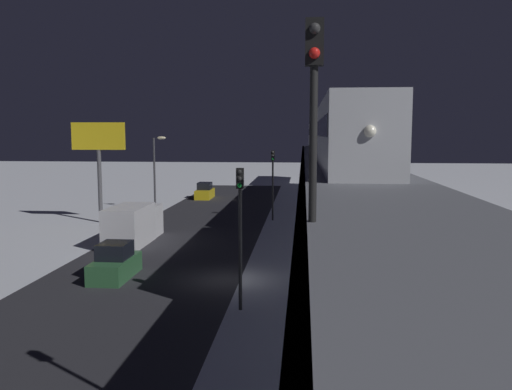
{
  "coord_description": "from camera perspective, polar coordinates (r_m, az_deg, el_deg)",
  "views": [
    {
      "loc": [
        -4.05,
        27.85,
        7.87
      ],
      "look_at": [
        -0.26,
        -14.57,
        2.97
      ],
      "focal_mm": 37.16,
      "sensor_mm": 36.0,
      "label": 1
    }
  ],
  "objects": [
    {
      "name": "commercial_billboard",
      "position": [
        49.03,
        -16.59,
        5.07
      ],
      "size": [
        4.8,
        0.36,
        8.9
      ],
      "color": "#4C4C51",
      "rests_on": "ground_plane"
    },
    {
      "name": "elevated_railway",
      "position": [
        28.07,
        9.69,
        1.16
      ],
      "size": [
        5.0,
        105.6,
        6.11
      ],
      "color": "slate",
      "rests_on": "ground_plane"
    },
    {
      "name": "box_truck",
      "position": [
        39.6,
        -13.02,
        -3.09
      ],
      "size": [
        2.4,
        7.4,
        2.8
      ],
      "color": "silver",
      "rests_on": "ground_plane"
    },
    {
      "name": "avenue_asphalt",
      "position": [
        30.27,
        -12.24,
        -8.65
      ],
      "size": [
        11.0,
        105.6,
        0.01
      ],
      "primitive_type": "cube",
      "color": "#28282D",
      "rests_on": "ground_plane"
    },
    {
      "name": "sedan_green_2",
      "position": [
        30.33,
        -14.93,
        -7.15
      ],
      "size": [
        1.8,
        4.02,
        1.97
      ],
      "color": "#2D6038",
      "rests_on": "ground_plane"
    },
    {
      "name": "sedan_yellow",
      "position": [
        65.46,
        -5.54,
        0.33
      ],
      "size": [
        1.8,
        4.3,
        1.97
      ],
      "color": "gold",
      "rests_on": "ground_plane"
    },
    {
      "name": "ground_plane",
      "position": [
        29.23,
        -3.1,
        -9.07
      ],
      "size": [
        240.0,
        240.0,
        0.0
      ],
      "primitive_type": "plane",
      "color": "silver"
    },
    {
      "name": "traffic_light_near",
      "position": [
        23.41,
        -1.72,
        -2.47
      ],
      "size": [
        0.32,
        0.44,
        6.4
      ],
      "color": "#2D2D2D",
      "rests_on": "ground_plane"
    },
    {
      "name": "rail_signal",
      "position": [
        10.68,
        6.25,
        11.68
      ],
      "size": [
        0.36,
        0.41,
        4.0
      ],
      "color": "black",
      "rests_on": "elevated_railway"
    },
    {
      "name": "traffic_light_mid",
      "position": [
        48.25,
        1.82,
        2.19
      ],
      "size": [
        0.32,
        0.44,
        6.4
      ],
      "color": "#2D2D2D",
      "rests_on": "ground_plane"
    },
    {
      "name": "subway_train",
      "position": [
        56.12,
        7.55,
        6.52
      ],
      "size": [
        2.94,
        74.07,
        3.4
      ],
      "color": "#B7BABF",
      "rests_on": "elevated_railway"
    },
    {
      "name": "street_lamp_far",
      "position": [
        55.01,
        -10.67,
        3.27
      ],
      "size": [
        1.35,
        0.44,
        7.65
      ],
      "color": "#38383D",
      "rests_on": "ground_plane"
    }
  ]
}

